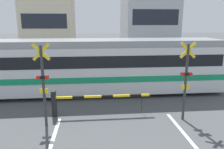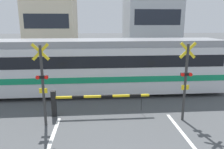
% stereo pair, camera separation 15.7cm
% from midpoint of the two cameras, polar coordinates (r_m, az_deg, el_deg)
% --- Properties ---
extents(rail_track_near, '(50.00, 0.10, 0.08)m').
position_cam_midpoint_polar(rail_track_near, '(12.61, -0.97, -5.40)').
color(rail_track_near, gray).
rests_on(rail_track_near, ground_plane).
extents(rail_track_far, '(50.00, 0.10, 0.08)m').
position_cam_midpoint_polar(rail_track_far, '(13.97, -1.43, -3.49)').
color(rail_track_far, gray).
rests_on(rail_track_far, ground_plane).
extents(commuter_train, '(20.36, 2.81, 3.15)m').
position_cam_midpoint_polar(commuter_train, '(13.11, -16.92, 2.21)').
color(commuter_train, silver).
rests_on(commuter_train, ground_plane).
extents(crossing_barrier_near, '(4.42, 0.20, 1.18)m').
position_cam_midpoint_polar(crossing_barrier_near, '(9.96, -8.66, -6.58)').
color(crossing_barrier_near, black).
rests_on(crossing_barrier_near, ground_plane).
extents(crossing_barrier_far, '(4.42, 0.20, 1.18)m').
position_cam_midpoint_polar(crossing_barrier_far, '(16.00, 3.47, 1.28)').
color(crossing_barrier_far, black).
rests_on(crossing_barrier_far, ground_plane).
extents(crossing_signal_left, '(0.68, 0.15, 3.37)m').
position_cam_midpoint_polar(crossing_signal_left, '(8.99, -18.01, -1.81)').
color(crossing_signal_left, '#333333').
rests_on(crossing_signal_left, ground_plane).
extents(crossing_signal_right, '(0.68, 0.15, 3.37)m').
position_cam_midpoint_polar(crossing_signal_right, '(9.57, 18.29, -0.92)').
color(crossing_signal_right, '#333333').
rests_on(crossing_signal_right, ground_plane).
extents(pedestrian, '(0.38, 0.24, 1.80)m').
position_cam_midpoint_polar(pedestrian, '(18.81, -2.48, 4.11)').
color(pedestrian, '#33384C').
rests_on(pedestrian, ground_plane).
extents(building_left_of_street, '(5.59, 6.50, 7.66)m').
position_cam_midpoint_polar(building_left_of_street, '(27.84, -16.03, 12.44)').
color(building_left_of_street, beige).
rests_on(building_left_of_street, ground_plane).
extents(building_right_of_street, '(6.14, 6.50, 8.43)m').
position_cam_midpoint_polar(building_right_of_street, '(28.29, 9.24, 13.57)').
color(building_right_of_street, '#B2B7BC').
rests_on(building_right_of_street, ground_plane).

